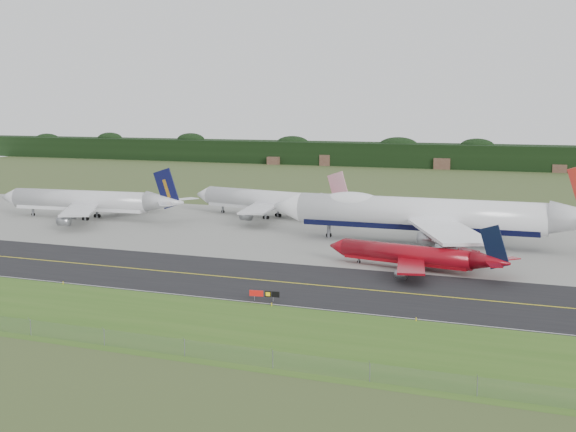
{
  "coord_description": "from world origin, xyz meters",
  "views": [
    {
      "loc": [
        55.14,
        -132.1,
        30.91
      ],
      "look_at": [
        -9.31,
        22.0,
        8.04
      ],
      "focal_mm": 50.0,
      "sensor_mm": 36.0,
      "label": 1
    }
  ],
  "objects_px": {
    "jet_navy_gold": "(91,202)",
    "jet_red_737": "(416,256)",
    "jet_star_tail": "(271,201)",
    "jet_ba_747": "(431,215)",
    "taxiway_sign": "(264,294)"
  },
  "relations": [
    {
      "from": "jet_star_tail",
      "to": "taxiway_sign",
      "type": "height_order",
      "value": "jet_star_tail"
    },
    {
      "from": "jet_red_737",
      "to": "taxiway_sign",
      "type": "bearing_deg",
      "value": -116.21
    },
    {
      "from": "jet_navy_gold",
      "to": "jet_star_tail",
      "type": "relative_size",
      "value": 1.07
    },
    {
      "from": "jet_red_737",
      "to": "taxiway_sign",
      "type": "relative_size",
      "value": 7.51
    },
    {
      "from": "jet_ba_747",
      "to": "jet_navy_gold",
      "type": "distance_m",
      "value": 96.19
    },
    {
      "from": "jet_navy_gold",
      "to": "taxiway_sign",
      "type": "height_order",
      "value": "jet_navy_gold"
    },
    {
      "from": "jet_navy_gold",
      "to": "jet_ba_747",
      "type": "bearing_deg",
      "value": -2.75
    },
    {
      "from": "jet_red_737",
      "to": "jet_star_tail",
      "type": "relative_size",
      "value": 0.69
    },
    {
      "from": "jet_ba_747",
      "to": "jet_navy_gold",
      "type": "relative_size",
      "value": 1.37
    },
    {
      "from": "jet_navy_gold",
      "to": "jet_red_737",
      "type": "bearing_deg",
      "value": -18.9
    },
    {
      "from": "jet_ba_747",
      "to": "jet_red_737",
      "type": "height_order",
      "value": "jet_ba_747"
    },
    {
      "from": "jet_red_737",
      "to": "jet_navy_gold",
      "type": "height_order",
      "value": "jet_navy_gold"
    },
    {
      "from": "jet_red_737",
      "to": "jet_star_tail",
      "type": "height_order",
      "value": "jet_star_tail"
    },
    {
      "from": "jet_navy_gold",
      "to": "jet_star_tail",
      "type": "xyz_separation_m",
      "value": [
        45.36,
        21.2,
        -0.13
      ]
    },
    {
      "from": "jet_ba_747",
      "to": "jet_star_tail",
      "type": "distance_m",
      "value": 56.93
    }
  ]
}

